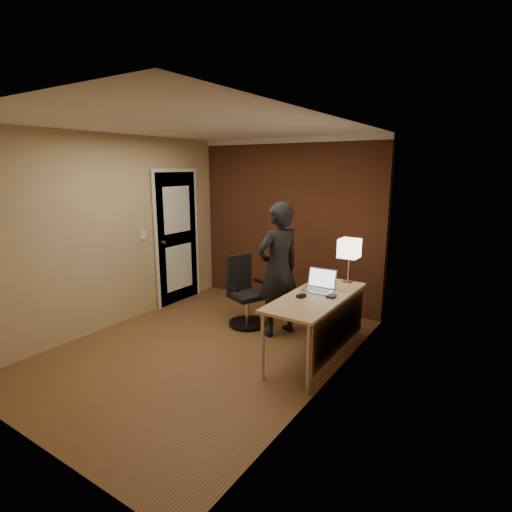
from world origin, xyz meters
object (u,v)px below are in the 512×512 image
desk (322,308)px  person (278,269)px  wallet (331,296)px  office_chair (245,295)px  desk_lamp (349,249)px  mouse (301,296)px  laptop (320,284)px

desk → person: person is taller
wallet → office_chair: bearing=165.5°
desk_lamp → person: 0.90m
mouse → office_chair: size_ratio=0.11×
desk_lamp → wallet: (0.04, -0.60, -0.41)m
office_chair → person: person is taller
mouse → office_chair: 1.27m
desk_lamp → laptop: size_ratio=1.59×
mouse → office_chair: (-1.10, 0.54, -0.34)m
person → laptop: bearing=98.5°
desk → wallet: wallet is taller
desk_lamp → office_chair: (-1.32, -0.24, -0.74)m
office_chair → person: bearing=-2.5°
office_chair → wallet: bearing=-14.5°
desk_lamp → mouse: 0.90m
mouse → person: bearing=151.9°
person → wallet: bearing=91.2°
desk → wallet: bearing=22.2°
mouse → person: person is taller
person → desk: bearing=87.1°
laptop → wallet: 0.28m
desk_lamp → office_chair: bearing=-169.5°
desk → office_chair: office_chair is taller
wallet → laptop: bearing=140.9°
laptop → office_chair: (-1.16, 0.18, -0.39)m
laptop → desk_lamp: bearing=68.8°
desk → person: size_ratio=0.89×
desk → laptop: size_ratio=4.45×
mouse → person: 0.78m
desk_lamp → mouse: (-0.22, -0.78, -0.40)m
laptop → mouse: (-0.05, -0.35, -0.05)m
desk → desk_lamp: desk_lamp is taller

